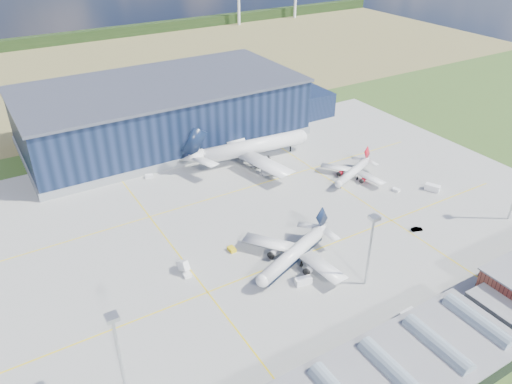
# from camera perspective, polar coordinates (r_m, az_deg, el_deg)

# --- Properties ---
(ground) EXTENTS (600.00, 600.00, 0.00)m
(ground) POSITION_cam_1_polar(r_m,az_deg,el_deg) (160.76, 2.50, -5.67)
(ground) COLOR #314F1D
(ground) RESTS_ON ground
(apron) EXTENTS (220.00, 160.00, 0.08)m
(apron) POSITION_cam_1_polar(r_m,az_deg,el_deg) (167.61, 0.61, -3.95)
(apron) COLOR gray
(apron) RESTS_ON ground
(farmland) EXTENTS (600.00, 220.00, 0.01)m
(farmland) POSITION_cam_1_polar(r_m,az_deg,el_deg) (348.71, -18.37, 13.08)
(farmland) COLOR olive
(farmland) RESTS_ON ground
(treeline) EXTENTS (600.00, 8.00, 8.00)m
(treeline) POSITION_cam_1_polar(r_m,az_deg,el_deg) (423.89, -21.37, 16.00)
(treeline) COLOR black
(treeline) RESTS_ON ground
(hangar) EXTENTS (145.00, 62.00, 26.10)m
(hangar) POSITION_cam_1_polar(r_m,az_deg,el_deg) (231.52, -10.01, 8.88)
(hangar) COLOR black
(hangar) RESTS_ON ground
(glass_concourse) EXTENTS (78.00, 23.00, 8.60)m
(glass_concourse) POSITION_cam_1_polar(r_m,az_deg,el_deg) (122.24, 16.37, -19.22)
(glass_concourse) COLOR black
(glass_concourse) RESTS_ON ground
(light_mast_west) EXTENTS (2.60, 2.60, 23.00)m
(light_mast_west) POSITION_cam_1_polar(r_m,az_deg,el_deg) (111.42, -15.62, -16.23)
(light_mast_west) COLOR #B1B5B8
(light_mast_west) RESTS_ON ground
(light_mast_center) EXTENTS (2.60, 2.60, 23.00)m
(light_mast_center) POSITION_cam_1_polar(r_m,az_deg,el_deg) (138.50, 13.02, -5.33)
(light_mast_center) COLOR #B1B5B8
(light_mast_center) RESTS_ON ground
(airliner_navy) EXTENTS (47.63, 47.17, 12.09)m
(airliner_navy) POSITION_cam_1_polar(r_m,az_deg,el_deg) (147.68, 4.19, -6.51)
(airliner_navy) COLOR silver
(airliner_navy) RESTS_ON ground
(airliner_red) EXTENTS (37.06, 36.73, 9.30)m
(airliner_red) POSITION_cam_1_polar(r_m,az_deg,el_deg) (197.09, 10.98, 2.62)
(airliner_red) COLOR silver
(airliner_red) RESTS_ON ground
(airliner_widebody) EXTENTS (62.44, 61.29, 18.87)m
(airliner_widebody) POSITION_cam_1_polar(r_m,az_deg,el_deg) (206.78, -0.35, 6.04)
(airliner_widebody) COLOR silver
(airliner_widebody) RESTS_ON ground
(gse_tug_b) EXTENTS (1.95, 2.88, 1.23)m
(gse_tug_b) POSITION_cam_1_polar(r_m,az_deg,el_deg) (156.40, -2.79, -6.56)
(gse_tug_b) COLOR yellow
(gse_tug_b) RESTS_ON ground
(gse_van_a) EXTENTS (5.10, 2.94, 2.09)m
(gse_van_a) POSITION_cam_1_polar(r_m,az_deg,el_deg) (144.42, 5.43, -10.10)
(gse_van_a) COLOR white
(gse_van_a) RESTS_ON ground
(gse_cart_a) EXTENTS (2.41, 3.00, 1.13)m
(gse_cart_a) POSITION_cam_1_polar(r_m,az_deg,el_deg) (194.54, 15.70, 0.23)
(gse_cart_a) COLOR white
(gse_cart_a) RESTS_ON ground
(gse_van_b) EXTENTS (4.59, 5.89, 2.46)m
(gse_van_b) POSITION_cam_1_polar(r_m,az_deg,el_deg) (198.82, 19.51, 0.47)
(gse_van_b) COLOR white
(gse_van_b) RESTS_ON ground
(gse_cart_b) EXTENTS (3.55, 2.96, 1.31)m
(gse_cart_b) POSITION_cam_1_polar(r_m,az_deg,el_deg) (200.98, -12.10, 1.77)
(gse_cart_b) COLOR white
(gse_cart_b) RESTS_ON ground
(gse_van_c) EXTENTS (4.63, 2.34, 2.19)m
(gse_van_c) POSITION_cam_1_polar(r_m,az_deg,el_deg) (139.57, 16.98, -13.28)
(gse_van_c) COLOR white
(gse_van_c) RESTS_ON ground
(airstair) EXTENTS (2.46, 4.69, 2.86)m
(airstair) POSITION_cam_1_polar(r_m,az_deg,el_deg) (149.29, -8.30, -8.57)
(airstair) COLOR white
(airstair) RESTS_ON ground
(car_b) EXTENTS (4.09, 2.56, 1.27)m
(car_b) POSITION_cam_1_polar(r_m,az_deg,el_deg) (173.55, 17.92, -4.06)
(car_b) COLOR #99999E
(car_b) RESTS_ON ground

